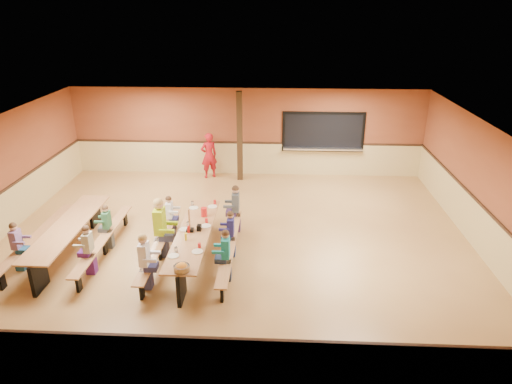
{
  "coord_description": "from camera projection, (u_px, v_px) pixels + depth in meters",
  "views": [
    {
      "loc": [
        1.08,
        -10.18,
        5.62
      ],
      "look_at": [
        0.54,
        0.52,
        1.15
      ],
      "focal_mm": 32.0,
      "sensor_mm": 36.0,
      "label": 1
    }
  ],
  "objects": [
    {
      "name": "structural_post",
      "position": [
        240.0,
        137.0,
        15.09
      ],
      "size": [
        0.18,
        0.18,
        3.0
      ],
      "primitive_type": "cube",
      "color": "black",
      "rests_on": "ground"
    },
    {
      "name": "cafeteria_table_second",
      "position": [
        69.0,
        233.0,
        10.87
      ],
      "size": [
        1.91,
        3.7,
        0.74
      ],
      "color": "#A16B3F",
      "rests_on": "ground"
    },
    {
      "name": "room_envelope",
      "position": [
        233.0,
        217.0,
        11.34
      ],
      "size": [
        12.04,
        10.04,
        3.02
      ],
      "color": "brown",
      "rests_on": "ground"
    },
    {
      "name": "cafeteria_table_main",
      "position": [
        194.0,
        240.0,
        10.56
      ],
      "size": [
        1.91,
        3.7,
        0.74
      ],
      "color": "#A16B3F",
      "rests_on": "ground"
    },
    {
      "name": "seated_child_white_left",
      "position": [
        145.0,
        262.0,
        9.48
      ],
      "size": [
        0.39,
        0.32,
        1.25
      ],
      "primitive_type": null,
      "color": "white",
      "rests_on": "ground"
    },
    {
      "name": "seated_child_char_right",
      "position": [
        236.0,
        209.0,
        11.91
      ],
      "size": [
        0.39,
        0.32,
        1.26
      ],
      "primitive_type": null,
      "color": "#41464A",
      "rests_on": "ground"
    },
    {
      "name": "napkin_dispenser",
      "position": [
        199.0,
        228.0,
        10.53
      ],
      "size": [
        0.1,
        0.14,
        0.13
      ],
      "primitive_type": "cube",
      "color": "black",
      "rests_on": "cafeteria_table_main"
    },
    {
      "name": "place_settings",
      "position": [
        194.0,
        230.0,
        10.46
      ],
      "size": [
        0.65,
        3.3,
        0.11
      ],
      "primitive_type": null,
      "color": "beige",
      "rests_on": "cafeteria_table_main"
    },
    {
      "name": "kitchen_pass_through",
      "position": [
        323.0,
        134.0,
        15.48
      ],
      "size": [
        2.78,
        0.28,
        1.38
      ],
      "color": "black",
      "rests_on": "ground"
    },
    {
      "name": "seated_child_teal_right",
      "position": [
        226.0,
        256.0,
        9.78
      ],
      "size": [
        0.36,
        0.29,
        1.19
      ],
      "primitive_type": null,
      "color": "teal",
      "rests_on": "ground"
    },
    {
      "name": "seated_adult_yellow",
      "position": [
        160.0,
        228.0,
        10.68
      ],
      "size": [
        0.49,
        0.4,
        1.45
      ],
      "primitive_type": null,
      "color": "#A4C817",
      "rests_on": "ground"
    },
    {
      "name": "punch_pitcher",
      "position": [
        204.0,
        212.0,
        11.21
      ],
      "size": [
        0.16,
        0.16,
        0.22
      ],
      "primitive_type": "cylinder",
      "color": "red",
      "rests_on": "cafeteria_table_main"
    },
    {
      "name": "table_paddle",
      "position": [
        190.0,
        226.0,
        10.46
      ],
      "size": [
        0.16,
        0.16,
        0.56
      ],
      "color": "black",
      "rests_on": "cafeteria_table_main"
    },
    {
      "name": "seated_child_green_sec",
      "position": [
        108.0,
        227.0,
        11.1
      ],
      "size": [
        0.33,
        0.27,
        1.12
      ],
      "primitive_type": null,
      "color": "#306A45",
      "rests_on": "ground"
    },
    {
      "name": "standing_woman",
      "position": [
        209.0,
        155.0,
        15.55
      ],
      "size": [
        0.68,
        0.6,
        1.57
      ],
      "primitive_type": "imported",
      "rotation": [
        0.0,
        0.0,
        3.63
      ],
      "color": "#A1121B",
      "rests_on": "ground"
    },
    {
      "name": "ground",
      "position": [
        234.0,
        241.0,
        11.6
      ],
      "size": [
        12.0,
        12.0,
        0.0
      ],
      "primitive_type": "plane",
      "color": "olive",
      "rests_on": "ground"
    },
    {
      "name": "condiment_ketchup",
      "position": [
        188.0,
        229.0,
        10.41
      ],
      "size": [
        0.06,
        0.06,
        0.17
      ],
      "primitive_type": "cylinder",
      "color": "#B2140F",
      "rests_on": "cafeteria_table_main"
    },
    {
      "name": "condiment_mustard",
      "position": [
        186.0,
        237.0,
        10.09
      ],
      "size": [
        0.06,
        0.06,
        0.17
      ],
      "primitive_type": "cylinder",
      "color": "yellow",
      "rests_on": "cafeteria_table_main"
    },
    {
      "name": "chip_bowl",
      "position": [
        182.0,
        268.0,
        8.93
      ],
      "size": [
        0.32,
        0.32,
        0.15
      ],
      "primitive_type": null,
      "color": "orange",
      "rests_on": "cafeteria_table_main"
    },
    {
      "name": "seated_child_tan_sec",
      "position": [
        89.0,
        250.0,
        10.02
      ],
      "size": [
        0.35,
        0.28,
        1.16
      ],
      "primitive_type": null,
      "color": "#A39F85",
      "rests_on": "ground"
    },
    {
      "name": "seated_child_purple_sec",
      "position": [
        18.0,
        247.0,
        10.16
      ],
      "size": [
        0.34,
        0.28,
        1.16
      ],
      "primitive_type": null,
      "color": "#6E4F78",
      "rests_on": "ground"
    },
    {
      "name": "seated_child_navy_right",
      "position": [
        231.0,
        234.0,
        10.73
      ],
      "size": [
        0.34,
        0.28,
        1.15
      ],
      "primitive_type": null,
      "color": "navy",
      "rests_on": "ground"
    },
    {
      "name": "seated_child_grey_left",
      "position": [
        170.0,
        217.0,
        11.62
      ],
      "size": [
        0.32,
        0.27,
        1.12
      ],
      "primitive_type": null,
      "color": "silver",
      "rests_on": "ground"
    }
  ]
}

